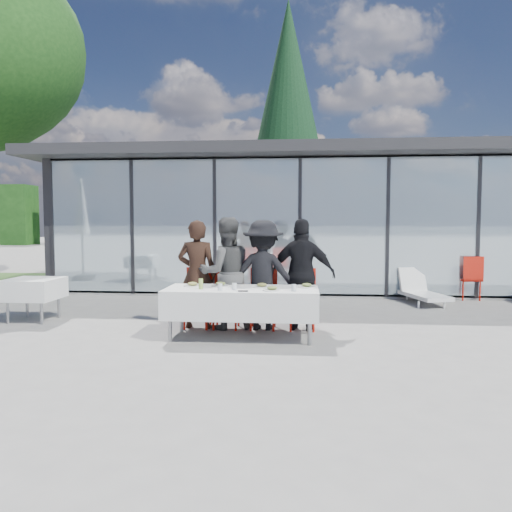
# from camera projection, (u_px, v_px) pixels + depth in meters

# --- Properties ---
(ground) EXTENTS (90.00, 90.00, 0.00)m
(ground) POSITION_uv_depth(u_px,v_px,m) (230.00, 338.00, 7.46)
(ground) COLOR gray
(ground) RESTS_ON ground
(pavilion) EXTENTS (14.80, 8.80, 3.44)m
(pavilion) POSITION_uv_depth(u_px,v_px,m) (332.00, 208.00, 15.24)
(pavilion) COLOR gray
(pavilion) RESTS_ON ground
(treeline) EXTENTS (62.50, 2.00, 4.40)m
(treeline) POSITION_uv_depth(u_px,v_px,m) (258.00, 215.00, 35.30)
(treeline) COLOR #163C13
(treeline) RESTS_ON ground
(dining_table) EXTENTS (2.26, 0.96, 0.75)m
(dining_table) POSITION_uv_depth(u_px,v_px,m) (242.00, 302.00, 7.40)
(dining_table) COLOR white
(dining_table) RESTS_ON ground
(diner_a) EXTENTS (0.66, 0.66, 1.76)m
(diner_a) POSITION_uv_depth(u_px,v_px,m) (197.00, 274.00, 8.10)
(diner_a) COLOR black
(diner_a) RESTS_ON ground
(diner_chair_a) EXTENTS (0.44, 0.44, 0.97)m
(diner_chair_a) POSITION_uv_depth(u_px,v_px,m) (199.00, 294.00, 8.22)
(diner_chair_a) COLOR red
(diner_chair_a) RESTS_ON ground
(diner_b) EXTENTS (1.12, 1.12, 1.80)m
(diner_b) POSITION_uv_depth(u_px,v_px,m) (226.00, 273.00, 8.06)
(diner_b) COLOR #4F4F4F
(diner_b) RESTS_ON ground
(diner_chair_b) EXTENTS (0.44, 0.44, 0.97)m
(diner_chair_b) POSITION_uv_depth(u_px,v_px,m) (227.00, 295.00, 8.18)
(diner_chair_b) COLOR red
(diner_chair_b) RESTS_ON ground
(diner_c) EXTENTS (1.25, 1.25, 1.76)m
(diner_c) POSITION_uv_depth(u_px,v_px,m) (263.00, 275.00, 8.01)
(diner_c) COLOR black
(diner_c) RESTS_ON ground
(diner_chair_c) EXTENTS (0.44, 0.44, 0.97)m
(diner_chair_c) POSITION_uv_depth(u_px,v_px,m) (263.00, 295.00, 8.13)
(diner_chair_c) COLOR red
(diner_chair_c) RESTS_ON ground
(diner_d) EXTENTS (1.18, 1.18, 1.78)m
(diner_d) POSITION_uv_depth(u_px,v_px,m) (302.00, 275.00, 7.95)
(diner_d) COLOR black
(diner_d) RESTS_ON ground
(diner_chair_d) EXTENTS (0.44, 0.44, 0.97)m
(diner_chair_d) POSITION_uv_depth(u_px,v_px,m) (302.00, 296.00, 8.07)
(diner_chair_d) COLOR red
(diner_chair_d) RESTS_ON ground
(plate_a) EXTENTS (0.27, 0.27, 0.07)m
(plate_a) POSITION_uv_depth(u_px,v_px,m) (192.00, 285.00, 7.59)
(plate_a) COLOR white
(plate_a) RESTS_ON dining_table
(plate_b) EXTENTS (0.27, 0.27, 0.07)m
(plate_b) POSITION_uv_depth(u_px,v_px,m) (221.00, 285.00, 7.61)
(plate_b) COLOR white
(plate_b) RESTS_ON dining_table
(plate_c) EXTENTS (0.27, 0.27, 0.07)m
(plate_c) POSITION_uv_depth(u_px,v_px,m) (262.00, 286.00, 7.47)
(plate_c) COLOR white
(plate_c) RESTS_ON dining_table
(plate_d) EXTENTS (0.27, 0.27, 0.07)m
(plate_d) POSITION_uv_depth(u_px,v_px,m) (307.00, 286.00, 7.46)
(plate_d) COLOR white
(plate_d) RESTS_ON dining_table
(plate_extra) EXTENTS (0.27, 0.27, 0.07)m
(plate_extra) POSITION_uv_depth(u_px,v_px,m) (272.00, 289.00, 7.11)
(plate_extra) COLOR white
(plate_extra) RESTS_ON dining_table
(juice_bottle) EXTENTS (0.06, 0.06, 0.16)m
(juice_bottle) POSITION_uv_depth(u_px,v_px,m) (201.00, 284.00, 7.28)
(juice_bottle) COLOR #9BC150
(juice_bottle) RESTS_ON dining_table
(drinking_glasses) EXTENTS (1.12, 0.16, 0.10)m
(drinking_glasses) POSITION_uv_depth(u_px,v_px,m) (249.00, 287.00, 7.13)
(drinking_glasses) COLOR silver
(drinking_glasses) RESTS_ON dining_table
(folded_eyeglasses) EXTENTS (0.14, 0.03, 0.01)m
(folded_eyeglasses) POSITION_uv_depth(u_px,v_px,m) (243.00, 291.00, 7.03)
(folded_eyeglasses) COLOR black
(folded_eyeglasses) RESTS_ON dining_table
(spare_table_left) EXTENTS (0.86, 0.86, 0.74)m
(spare_table_left) POSITION_uv_depth(u_px,v_px,m) (33.00, 289.00, 8.72)
(spare_table_left) COLOR white
(spare_table_left) RESTS_ON ground
(spare_chair_b) EXTENTS (0.49, 0.49, 0.97)m
(spare_chair_b) POSITION_uv_depth(u_px,v_px,m) (471.00, 276.00, 10.96)
(spare_chair_b) COLOR red
(spare_chair_b) RESTS_ON ground
(lounger) EXTENTS (0.93, 1.44, 0.72)m
(lounger) POSITION_uv_depth(u_px,v_px,m) (421.00, 291.00, 10.65)
(lounger) COLOR white
(lounger) RESTS_ON ground
(conifer_tree) EXTENTS (4.00, 4.00, 10.50)m
(conifer_tree) POSITION_uv_depth(u_px,v_px,m) (288.00, 115.00, 19.91)
(conifer_tree) COLOR #382316
(conifer_tree) RESTS_ON ground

